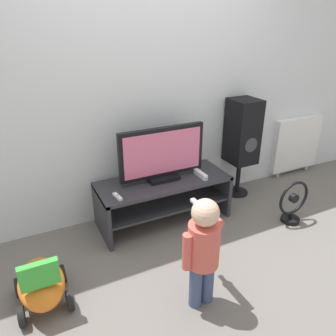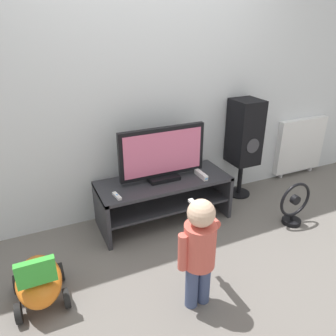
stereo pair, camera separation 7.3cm
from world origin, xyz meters
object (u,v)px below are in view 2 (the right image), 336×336
object	(u,v)px
television	(162,155)
speaker_tower	(244,134)
game_console	(201,175)
remote_primary	(117,196)
radiator	(300,145)
child	(199,245)
ride_on_toy	(39,281)
floor_fan	(294,205)

from	to	relation	value
television	speaker_tower	bearing A→B (deg)	5.97
game_console	remote_primary	distance (m)	0.85
television	game_console	xyz separation A→B (m)	(0.35, -0.12, -0.22)
remote_primary	radiator	size ratio (longest dim) A/B	0.18
game_console	child	xyz separation A→B (m)	(-0.56, -0.95, 0.02)
child	radiator	size ratio (longest dim) A/B	1.13
television	radiator	world-z (taller)	television
game_console	speaker_tower	xyz separation A→B (m)	(0.64, 0.22, 0.25)
game_console	remote_primary	bearing A→B (deg)	-177.23
remote_primary	ride_on_toy	size ratio (longest dim) A/B	0.26
television	ride_on_toy	xyz separation A→B (m)	(-1.20, -0.59, -0.52)
television	remote_primary	world-z (taller)	television
speaker_tower	radiator	size ratio (longest dim) A/B	1.48
floor_fan	radiator	bearing A→B (deg)	44.11
remote_primary	child	bearing A→B (deg)	-72.75
game_console	child	bearing A→B (deg)	-120.66
remote_primary	radiator	xyz separation A→B (m)	(2.46, 0.39, -0.06)
game_console	speaker_tower	bearing A→B (deg)	19.06
game_console	ride_on_toy	size ratio (longest dim) A/B	0.39
child	ride_on_toy	size ratio (longest dim) A/B	1.61
remote_primary	ride_on_toy	bearing A→B (deg)	-148.43
child	floor_fan	world-z (taller)	child
television	game_console	bearing A→B (deg)	-18.53
game_console	radiator	distance (m)	1.66
speaker_tower	radiator	world-z (taller)	speaker_tower
television	floor_fan	xyz separation A→B (m)	(1.11, -0.60, -0.49)
television	radiator	xyz separation A→B (m)	(1.97, 0.24, -0.30)
child	floor_fan	distance (m)	1.43
child	speaker_tower	world-z (taller)	speaker_tower
television	floor_fan	size ratio (longest dim) A/B	1.89
speaker_tower	child	bearing A→B (deg)	-135.79
game_console	child	size ratio (longest dim) A/B	0.24
remote_primary	radiator	bearing A→B (deg)	9.10
speaker_tower	floor_fan	xyz separation A→B (m)	(0.12, -0.70, -0.52)
speaker_tower	ride_on_toy	distance (m)	2.36
remote_primary	television	bearing A→B (deg)	17.78
child	television	bearing A→B (deg)	78.77
child	ride_on_toy	bearing A→B (deg)	154.43
remote_primary	child	distance (m)	0.95
television	speaker_tower	size ratio (longest dim) A/B	0.77
child	radiator	world-z (taller)	child
television	ride_on_toy	world-z (taller)	television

